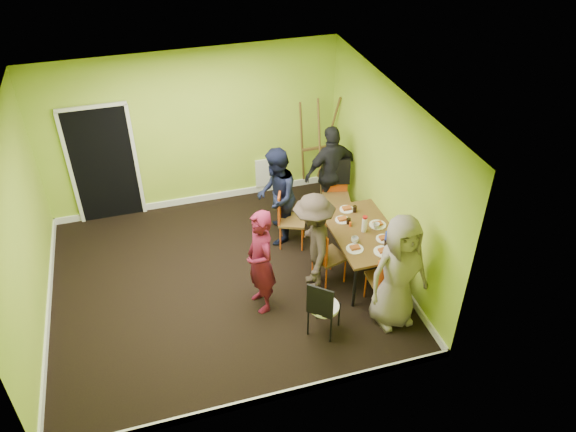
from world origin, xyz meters
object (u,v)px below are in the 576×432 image
at_px(thermos, 364,225).
at_px(orange_bottle, 350,224).
at_px(chair_left_near, 325,253).
at_px(person_standing, 260,262).
at_px(chair_front_end, 386,278).
at_px(person_back_end, 331,172).
at_px(person_left_far, 276,197).
at_px(easel, 316,147).
at_px(chair_left_far, 287,215).
at_px(person_left_near, 313,243).
at_px(dining_table, 363,234).
at_px(chair_bentwood, 323,306).
at_px(person_front_end, 398,272).
at_px(chair_back_end, 336,178).
at_px(blue_bottle, 388,238).

height_order(thermos, orange_bottle, thermos).
relative_size(chair_left_near, person_standing, 0.61).
distance_m(chair_front_end, person_back_end, 2.40).
xyz_separation_m(person_left_far, person_back_end, (1.07, 0.41, 0.02)).
bearing_deg(chair_front_end, person_left_far, 118.59).
height_order(easel, orange_bottle, easel).
bearing_deg(chair_left_far, person_left_near, 25.67).
distance_m(thermos, person_left_near, 0.82).
bearing_deg(dining_table, person_left_far, 131.21).
xyz_separation_m(dining_table, person_left_near, (-0.81, -0.10, 0.09)).
xyz_separation_m(thermos, person_left_far, (-1.01, 1.15, -0.05)).
relative_size(chair_bentwood, person_front_end, 0.54).
xyz_separation_m(thermos, orange_bottle, (-0.15, 0.17, -0.08)).
height_order(chair_front_end, orange_bottle, chair_front_end).
height_order(dining_table, person_left_far, person_left_far).
height_order(chair_bentwood, person_left_far, person_left_far).
bearing_deg(chair_front_end, orange_bottle, 99.73).
distance_m(thermos, person_front_end, 1.08).
bearing_deg(person_standing, dining_table, 90.56).
bearing_deg(chair_left_near, chair_front_end, 24.04).
height_order(easel, person_standing, easel).
relative_size(thermos, person_left_near, 0.15).
height_order(chair_back_end, chair_bentwood, chair_back_end).
bearing_deg(chair_left_far, dining_table, 64.39).
bearing_deg(chair_left_near, easel, 148.03).
height_order(chair_left_near, chair_front_end, chair_front_end).
height_order(chair_back_end, person_left_near, person_left_near).
height_order(dining_table, thermos, thermos).
xyz_separation_m(blue_bottle, person_front_end, (-0.17, -0.69, -0.00)).
bearing_deg(dining_table, person_left_near, -172.77).
height_order(orange_bottle, person_standing, person_standing).
bearing_deg(chair_back_end, easel, -74.70).
bearing_deg(person_back_end, chair_back_end, 96.65).
distance_m(chair_left_far, chair_front_end, 1.99).
distance_m(thermos, person_left_far, 1.53).
bearing_deg(orange_bottle, thermos, -49.50).
relative_size(dining_table, person_front_end, 0.88).
distance_m(chair_back_end, person_back_end, 0.14).
xyz_separation_m(chair_front_end, person_standing, (-1.63, 0.53, 0.25)).
bearing_deg(person_standing, blue_bottle, 77.32).
xyz_separation_m(chair_back_end, chair_bentwood, (-1.10, -2.48, -0.28)).
xyz_separation_m(chair_left_far, person_left_far, (-0.12, 0.19, 0.26)).
xyz_separation_m(chair_left_far, orange_bottle, (0.74, -0.79, 0.23)).
height_order(chair_left_far, person_front_end, person_front_end).
bearing_deg(blue_bottle, chair_left_near, 159.85).
height_order(chair_bentwood, person_left_near, person_left_near).
bearing_deg(person_left_far, blue_bottle, 55.48).
bearing_deg(blue_bottle, person_left_near, 164.10).
height_order(orange_bottle, person_back_end, person_back_end).
height_order(chair_bentwood, easel, easel).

